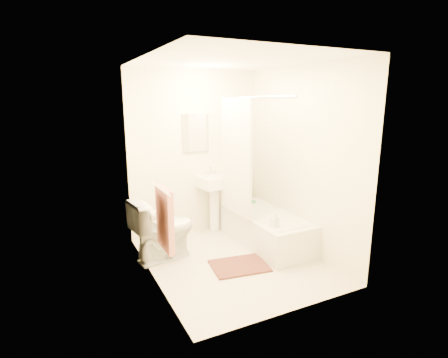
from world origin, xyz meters
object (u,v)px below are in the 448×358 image
toilet (163,229)px  sink (215,201)px  bath_mat (239,266)px  soap_bottle (275,220)px  bathtub (265,228)px

toilet → sink: 1.17m
bath_mat → soap_bottle: size_ratio=3.54×
toilet → bathtub: toilet is taller
sink → bath_mat: 1.35m
bath_mat → sink: bearing=78.3°
sink → bath_mat: bearing=-108.6°
sink → soap_bottle: 1.27m
toilet → bathtub: (1.42, -0.15, -0.18)m
soap_bottle → bath_mat: bearing=178.6°
bathtub → bath_mat: (-0.67, -0.48, -0.20)m
toilet → bath_mat: (0.74, -0.63, -0.38)m
bathtub → bath_mat: bearing=-144.5°
sink → bathtub: sink is taller
sink → soap_bottle: size_ratio=5.02×
bathtub → soap_bottle: (-0.19, -0.49, 0.31)m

